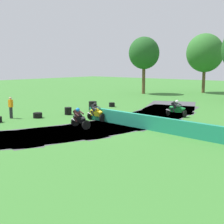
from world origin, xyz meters
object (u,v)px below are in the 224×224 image
at_px(tire_stack_mid_b, 68,111).
at_px(tire_stack_extra_a, 112,105).
at_px(tire_stack_far, 93,106).
at_px(motorcycle_lead_black, 80,118).
at_px(tire_stack_mid_a, 38,115).
at_px(motorcycle_chase_yellow, 96,112).
at_px(motorcycle_trailing_green, 177,109).
at_px(track_marshal, 11,108).

distance_m(tire_stack_mid_b, tire_stack_extra_a, 5.94).
xyz_separation_m(tire_stack_mid_b, tire_stack_far, (-0.13, 3.01, 0.10)).
xyz_separation_m(motorcycle_lead_black, tire_stack_far, (-4.72, 6.10, -0.24)).
height_order(motorcycle_lead_black, tire_stack_mid_a, motorcycle_lead_black).
bearing_deg(tire_stack_mid_b, tire_stack_mid_a, -104.15).
bearing_deg(motorcycle_chase_yellow, tire_stack_mid_a, -155.28).
relative_size(motorcycle_lead_black, tire_stack_far, 2.13).
relative_size(tire_stack_far, tire_stack_extra_a, 1.42).
bearing_deg(tire_stack_extra_a, motorcycle_trailing_green, -8.35).
distance_m(motorcycle_chase_yellow, track_marshal, 6.62).
bearing_deg(tire_stack_mid_a, motorcycle_lead_black, -6.15).
bearing_deg(tire_stack_far, motorcycle_trailing_green, 13.76).
bearing_deg(motorcycle_trailing_green, tire_stack_mid_a, -136.98).
relative_size(motorcycle_chase_yellow, tire_stack_extra_a, 3.01).
distance_m(tire_stack_extra_a, track_marshal, 10.02).
xyz_separation_m(tire_stack_mid_b, tire_stack_extra_a, (-0.37, 5.93, -0.10)).
bearing_deg(tire_stack_far, motorcycle_chase_yellow, -43.21).
bearing_deg(motorcycle_trailing_green, motorcycle_chase_yellow, -123.62).
height_order(motorcycle_trailing_green, tire_stack_mid_b, motorcycle_trailing_green).
xyz_separation_m(motorcycle_lead_black, tire_stack_mid_a, (-5.23, 0.56, -0.44)).
relative_size(tire_stack_mid_a, tire_stack_mid_b, 1.14).
bearing_deg(tire_stack_far, tire_stack_mid_a, -95.27).
relative_size(tire_stack_mid_b, tire_stack_far, 0.75).
relative_size(tire_stack_mid_a, track_marshal, 0.42).
bearing_deg(track_marshal, tire_stack_extra_a, 80.51).
bearing_deg(tire_stack_mid_a, tire_stack_mid_b, 75.85).
bearing_deg(tire_stack_far, track_marshal, -105.24).
bearing_deg(tire_stack_mid_a, tire_stack_extra_a, 88.19).
xyz_separation_m(motorcycle_chase_yellow, tire_stack_extra_a, (-4.03, 6.47, -0.44)).
bearing_deg(motorcycle_lead_black, track_marshal, -172.70).
distance_m(tire_stack_mid_b, track_marshal, 4.45).
relative_size(motorcycle_lead_black, tire_stack_extra_a, 3.01).
height_order(motorcycle_lead_black, tire_stack_extra_a, motorcycle_lead_black).
relative_size(motorcycle_trailing_green, tire_stack_far, 2.11).
distance_m(motorcycle_chase_yellow, tire_stack_mid_a, 4.75).
bearing_deg(motorcycle_chase_yellow, track_marshal, -149.17).
bearing_deg(tire_stack_mid_b, motorcycle_trailing_green, 33.67).
xyz_separation_m(motorcycle_trailing_green, tire_stack_extra_a, (-7.60, 1.11, -0.44)).
relative_size(motorcycle_lead_black, motorcycle_chase_yellow, 1.00).
xyz_separation_m(motorcycle_trailing_green, tire_stack_mid_a, (-7.86, -7.34, -0.44)).
xyz_separation_m(motorcycle_chase_yellow, tire_stack_mid_b, (-3.66, 0.55, -0.34)).
distance_m(tire_stack_far, tire_stack_extra_a, 2.93).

